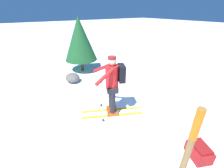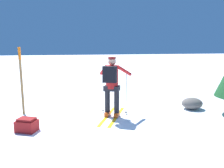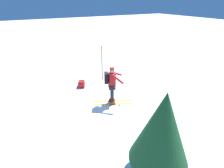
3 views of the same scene
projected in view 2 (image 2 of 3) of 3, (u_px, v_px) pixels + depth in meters
ground_plane at (87, 115)px, 6.43m from camera, size 80.00×80.00×0.00m
skier at (112, 83)px, 6.14m from camera, size 1.20×1.77×1.72m
dropped_backpack at (27, 125)px, 5.22m from camera, size 0.56×0.50×0.33m
trail_marker at (21, 76)px, 6.35m from camera, size 0.08×0.08×1.99m
rock_boulder at (192, 103)px, 7.05m from camera, size 0.67×0.57×0.37m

